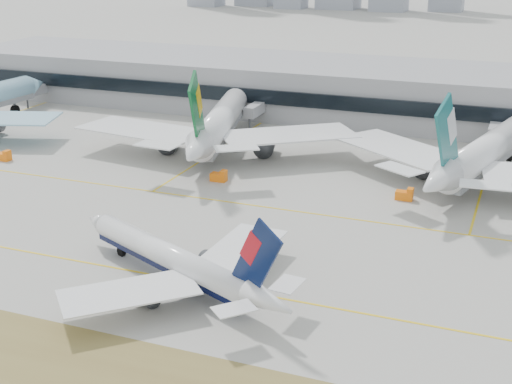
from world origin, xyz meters
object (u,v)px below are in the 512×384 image
at_px(widebody_eva, 218,126).
at_px(widebody_cathay, 484,155).
at_px(taxiing_airliner, 177,262).
at_px(terminal, 381,92).

relative_size(widebody_eva, widebody_cathay, 1.03).
bearing_deg(taxiing_airliner, widebody_eva, -46.31).
height_order(widebody_eva, widebody_cathay, widebody_eva).
xyz_separation_m(widebody_cathay, terminal, (-33.90, 53.96, 0.98)).
bearing_deg(terminal, taxiing_airliner, -92.55).
height_order(taxiing_airliner, widebody_cathay, widebody_cathay).
relative_size(widebody_cathay, terminal, 0.24).
bearing_deg(taxiing_airliner, widebody_cathay, -95.81).
bearing_deg(widebody_eva, widebody_cathay, -105.61).
height_order(widebody_eva, terminal, widebody_eva).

